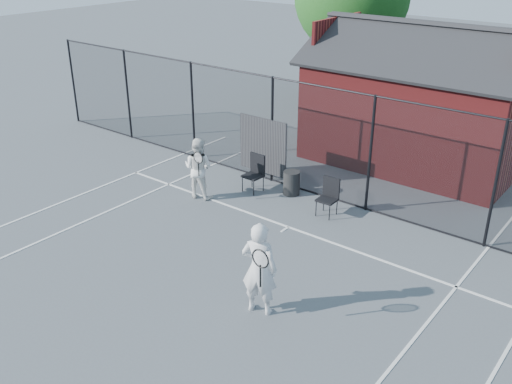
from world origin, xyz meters
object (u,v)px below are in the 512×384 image
Objects in this scene: chair_left at (253,174)px; waste_bin at (292,183)px; player_front at (259,269)px; player_back at (198,168)px; clubhouse at (419,110)px; chair_right at (327,198)px.

chair_left is 1.54× the size of waste_bin.
player_front reaches higher than player_back.
clubhouse is at bearing 96.12° from player_front.
player_back reaches higher than waste_bin.
chair_right is (-1.09, 4.15, -0.46)m from player_front.
clubhouse reaches higher than waste_bin.
player_back is (-4.36, 3.01, -0.11)m from player_front.
chair_left reaches higher than waste_bin.
player_back is (-3.39, -6.04, -0.78)m from clubhouse.
player_front reaches higher than waste_bin.
player_front is 2.83× the size of waste_bin.
clubhouse reaches higher than player_back.
chair_right is at bearing -19.48° from waste_bin.
chair_right is at bearing 2.12° from chair_left.
chair_right is (-0.12, -4.90, -1.13)m from clubhouse.
chair_left is (-2.47, -4.90, -1.10)m from clubhouse.
chair_left is 2.35m from chair_right.
chair_left is (0.92, 1.14, -0.32)m from player_back.
clubhouse is 9.90× the size of waste_bin.
chair_right is (2.34, 0.00, -0.03)m from chair_left.
player_back is at bearing 145.37° from player_front.
player_back reaches higher than chair_right.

